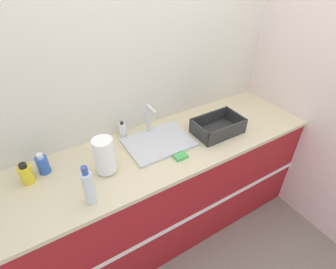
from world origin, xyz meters
TOP-DOWN VIEW (x-y plane):
  - ground_plane at (0.00, 0.00)m, footprint 12.00×12.00m
  - wall_back at (0.00, 0.69)m, footprint 4.67×0.06m
  - wall_right at (1.16, 0.33)m, footprint 0.06×2.66m
  - counter_cabinet at (0.00, 0.33)m, footprint 2.29×0.68m
  - sink at (-0.05, 0.38)m, footprint 0.47×0.36m
  - paper_towel_roll at (-0.48, 0.30)m, footprint 0.13×0.13m
  - dish_rack at (0.41, 0.27)m, footprint 0.37×0.24m
  - bottle_clear at (-0.64, 0.11)m, footprint 0.06×0.06m
  - bottle_blue at (-0.82, 0.50)m, footprint 0.07×0.07m
  - bottle_yellow at (-0.92, 0.46)m, footprint 0.08×0.08m
  - soap_dispenser at (-0.24, 0.59)m, footprint 0.05×0.05m
  - sponge at (-0.00, 0.16)m, footprint 0.09×0.06m

SIDE VIEW (x-z plane):
  - ground_plane at x=0.00m, z-range 0.00..0.00m
  - counter_cabinet at x=0.00m, z-range 0.00..0.92m
  - sponge at x=0.00m, z-range 0.92..0.95m
  - sink at x=-0.05m, z-range 0.81..1.07m
  - dish_rack at x=0.41m, z-range 0.90..1.02m
  - soap_dispenser at x=-0.24m, z-range 0.91..1.05m
  - bottle_yellow at x=-0.92m, z-range 0.91..1.06m
  - bottle_blue at x=-0.82m, z-range 0.91..1.06m
  - bottle_clear at x=-0.64m, z-range 0.91..1.17m
  - paper_towel_roll at x=-0.48m, z-range 0.92..1.17m
  - wall_back at x=0.00m, z-range 0.00..2.60m
  - wall_right at x=1.16m, z-range 0.00..2.60m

